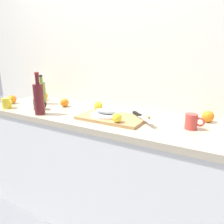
{
  "coord_description": "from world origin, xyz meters",
  "views": [
    {
      "loc": [
        0.86,
        -1.27,
        1.32
      ],
      "look_at": [
        0.17,
        -0.06,
        0.95
      ],
      "focal_mm": 33.61,
      "sensor_mm": 36.0,
      "label": 1
    }
  ],
  "objects_px": {
    "cutting_board": "(112,118)",
    "orange_0": "(44,96)",
    "chef_knife": "(140,116)",
    "olive_oil_bottle": "(42,92)",
    "white_plate": "(105,115)",
    "wine_bottle": "(39,98)",
    "lemon_0": "(98,106)",
    "coffee_mug_2": "(7,103)",
    "fish_fillet": "(105,111)",
    "coffee_mug_0": "(39,104)",
    "coffee_mug_1": "(192,122)"
  },
  "relations": [
    {
      "from": "chef_knife",
      "to": "lemon_0",
      "type": "height_order",
      "value": "lemon_0"
    },
    {
      "from": "wine_bottle",
      "to": "fish_fillet",
      "type": "bearing_deg",
      "value": 16.82
    },
    {
      "from": "fish_fillet",
      "to": "coffee_mug_0",
      "type": "xyz_separation_m",
      "value": [
        -0.61,
        -0.04,
        -0.01
      ]
    },
    {
      "from": "white_plate",
      "to": "orange_0",
      "type": "relative_size",
      "value": 2.5
    },
    {
      "from": "coffee_mug_2",
      "to": "olive_oil_bottle",
      "type": "bearing_deg",
      "value": 64.32
    },
    {
      "from": "cutting_board",
      "to": "coffee_mug_2",
      "type": "bearing_deg",
      "value": -169.83
    },
    {
      "from": "white_plate",
      "to": "coffee_mug_2",
      "type": "xyz_separation_m",
      "value": [
        -0.87,
        -0.15,
        0.02
      ]
    },
    {
      "from": "wine_bottle",
      "to": "coffee_mug_0",
      "type": "distance_m",
      "value": 0.18
    },
    {
      "from": "cutting_board",
      "to": "coffee_mug_2",
      "type": "height_order",
      "value": "coffee_mug_2"
    },
    {
      "from": "olive_oil_bottle",
      "to": "coffee_mug_2",
      "type": "relative_size",
      "value": 2.34
    },
    {
      "from": "fish_fillet",
      "to": "olive_oil_bottle",
      "type": "distance_m",
      "value": 0.75
    },
    {
      "from": "chef_knife",
      "to": "coffee_mug_0",
      "type": "height_order",
      "value": "coffee_mug_0"
    },
    {
      "from": "lemon_0",
      "to": "wine_bottle",
      "type": "bearing_deg",
      "value": -142.76
    },
    {
      "from": "fish_fillet",
      "to": "coffee_mug_0",
      "type": "height_order",
      "value": "coffee_mug_0"
    },
    {
      "from": "coffee_mug_0",
      "to": "chef_knife",
      "type": "bearing_deg",
      "value": 8.93
    },
    {
      "from": "fish_fillet",
      "to": "cutting_board",
      "type": "bearing_deg",
      "value": 16.03
    },
    {
      "from": "white_plate",
      "to": "lemon_0",
      "type": "height_order",
      "value": "lemon_0"
    },
    {
      "from": "cutting_board",
      "to": "coffee_mug_1",
      "type": "distance_m",
      "value": 0.52
    },
    {
      "from": "coffee_mug_2",
      "to": "coffee_mug_0",
      "type": "bearing_deg",
      "value": 21.9
    },
    {
      "from": "coffee_mug_1",
      "to": "lemon_0",
      "type": "bearing_deg",
      "value": 175.81
    },
    {
      "from": "fish_fillet",
      "to": "wine_bottle",
      "type": "height_order",
      "value": "wine_bottle"
    },
    {
      "from": "coffee_mug_0",
      "to": "coffee_mug_1",
      "type": "xyz_separation_m",
      "value": [
        1.17,
        0.11,
        0.0
      ]
    },
    {
      "from": "lemon_0",
      "to": "coffee_mug_2",
      "type": "xyz_separation_m",
      "value": [
        -0.73,
        -0.27,
        -0.01
      ]
    },
    {
      "from": "olive_oil_bottle",
      "to": "wine_bottle",
      "type": "relative_size",
      "value": 0.84
    },
    {
      "from": "cutting_board",
      "to": "chef_knife",
      "type": "distance_m",
      "value": 0.2
    },
    {
      "from": "coffee_mug_0",
      "to": "coffee_mug_2",
      "type": "distance_m",
      "value": 0.29
    },
    {
      "from": "wine_bottle",
      "to": "orange_0",
      "type": "height_order",
      "value": "wine_bottle"
    },
    {
      "from": "chef_knife",
      "to": "olive_oil_bottle",
      "type": "height_order",
      "value": "olive_oil_bottle"
    },
    {
      "from": "cutting_board",
      "to": "coffee_mug_2",
      "type": "distance_m",
      "value": 0.93
    },
    {
      "from": "coffee_mug_2",
      "to": "orange_0",
      "type": "relative_size",
      "value": 1.34
    },
    {
      "from": "wine_bottle",
      "to": "coffee_mug_0",
      "type": "xyz_separation_m",
      "value": [
        -0.12,
        0.1,
        -0.08
      ]
    },
    {
      "from": "coffee_mug_0",
      "to": "orange_0",
      "type": "relative_size",
      "value": 1.5
    },
    {
      "from": "coffee_mug_2",
      "to": "orange_0",
      "type": "bearing_deg",
      "value": 88.97
    },
    {
      "from": "white_plate",
      "to": "wine_bottle",
      "type": "relative_size",
      "value": 0.67
    },
    {
      "from": "cutting_board",
      "to": "orange_0",
      "type": "height_order",
      "value": "orange_0"
    },
    {
      "from": "chef_knife",
      "to": "white_plate",
      "type": "bearing_deg",
      "value": -116.84
    },
    {
      "from": "wine_bottle",
      "to": "orange_0",
      "type": "xyz_separation_m",
      "value": [
        -0.38,
        0.39,
        -0.08
      ]
    },
    {
      "from": "lemon_0",
      "to": "olive_oil_bottle",
      "type": "bearing_deg",
      "value": -179.9
    },
    {
      "from": "chef_knife",
      "to": "olive_oil_bottle",
      "type": "relative_size",
      "value": 0.89
    },
    {
      "from": "olive_oil_bottle",
      "to": "coffee_mug_2",
      "type": "bearing_deg",
      "value": -115.68
    },
    {
      "from": "coffee_mug_0",
      "to": "orange_0",
      "type": "distance_m",
      "value": 0.38
    },
    {
      "from": "fish_fillet",
      "to": "lemon_0",
      "type": "height_order",
      "value": "lemon_0"
    },
    {
      "from": "cutting_board",
      "to": "coffee_mug_1",
      "type": "relative_size",
      "value": 4.05
    },
    {
      "from": "chef_knife",
      "to": "wine_bottle",
      "type": "height_order",
      "value": "wine_bottle"
    },
    {
      "from": "coffee_mug_1",
      "to": "white_plate",
      "type": "bearing_deg",
      "value": -173.17
    },
    {
      "from": "white_plate",
      "to": "chef_knife",
      "type": "relative_size",
      "value": 0.89
    },
    {
      "from": "coffee_mug_0",
      "to": "orange_0",
      "type": "height_order",
      "value": "coffee_mug_0"
    },
    {
      "from": "coffee_mug_1",
      "to": "orange_0",
      "type": "bearing_deg",
      "value": 173.1
    },
    {
      "from": "chef_knife",
      "to": "coffee_mug_1",
      "type": "xyz_separation_m",
      "value": [
        0.33,
        -0.02,
        0.02
      ]
    },
    {
      "from": "lemon_0",
      "to": "orange_0",
      "type": "xyz_separation_m",
      "value": [
        -0.73,
        0.12,
        -0.01
      ]
    }
  ]
}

